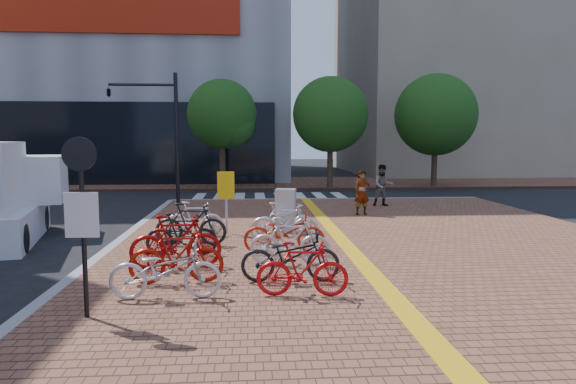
{
  "coord_description": "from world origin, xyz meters",
  "views": [
    {
      "loc": [
        -0.44,
        -11.04,
        2.89
      ],
      "look_at": [
        0.65,
        4.0,
        1.3
      ],
      "focal_mm": 32.0,
      "sensor_mm": 36.0,
      "label": 1
    }
  ],
  "objects": [
    {
      "name": "sidewalk",
      "position": [
        3.0,
        -5.0,
        0.07
      ],
      "size": [
        14.0,
        34.0,
        0.15
      ],
      "primitive_type": "cube",
      "color": "brown",
      "rests_on": "ground"
    },
    {
      "name": "kerb_north",
      "position": [
        3.0,
        12.0,
        0.08
      ],
      "size": [
        14.0,
        0.25,
        0.15
      ],
      "primitive_type": "cube",
      "color": "gray",
      "rests_on": "ground"
    },
    {
      "name": "crosswalk",
      "position": [
        0.5,
        14.0,
        0.01
      ],
      "size": [
        7.5,
        4.0,
        0.01
      ],
      "color": "silver",
      "rests_on": "ground"
    },
    {
      "name": "pedestrian_a",
      "position": [
        3.52,
        6.91,
        0.95
      ],
      "size": [
        0.64,
        0.49,
        1.6
      ],
      "primitive_type": "imported",
      "rotation": [
        0.0,
        0.0,
        0.19
      ],
      "color": "gray",
      "rests_on": "sidewalk"
    },
    {
      "name": "bike_8",
      "position": [
        0.39,
        -0.21,
        0.68
      ],
      "size": [
        1.8,
        0.74,
        1.05
      ],
      "primitive_type": "imported",
      "rotation": [
        0.0,
        0.0,
        1.43
      ],
      "color": "silver",
      "rests_on": "sidewalk"
    },
    {
      "name": "yellow_sign",
      "position": [
        -1.15,
        3.6,
        1.39
      ],
      "size": [
        0.49,
        0.13,
        1.79
      ],
      "color": "#B7B7BC",
      "rests_on": "sidewalk"
    },
    {
      "name": "tactile_strip",
      "position": [
        2.0,
        -5.0,
        0.16
      ],
      "size": [
        0.4,
        34.0,
        0.01
      ],
      "primitive_type": "cube",
      "color": "#F5B115",
      "rests_on": "sidewalk"
    },
    {
      "name": "bike_5",
      "position": [
        -2.03,
        3.38,
        0.63
      ],
      "size": [
        1.63,
        0.54,
        0.96
      ],
      "primitive_type": "imported",
      "rotation": [
        0.0,
        0.0,
        1.51
      ],
      "color": "white",
      "rests_on": "sidewalk"
    },
    {
      "name": "street_trees",
      "position": [
        5.04,
        17.45,
        4.1
      ],
      "size": [
        16.2,
        4.6,
        6.35
      ],
      "color": "#38281E",
      "rests_on": "far_sidewalk"
    },
    {
      "name": "bike_1",
      "position": [
        -1.85,
        -1.45,
        0.68
      ],
      "size": [
        1.8,
        0.62,
        1.07
      ],
      "primitive_type": "imported",
      "rotation": [
        0.0,
        0.0,
        1.64
      ],
      "color": "#A0150B",
      "rests_on": "sidewalk"
    },
    {
      "name": "bike_9",
      "position": [
        0.34,
        0.94,
        0.66
      ],
      "size": [
        1.96,
        0.76,
        1.01
      ],
      "primitive_type": "imported",
      "rotation": [
        0.0,
        0.0,
        1.52
      ],
      "color": "red",
      "rests_on": "sidewalk"
    },
    {
      "name": "bike_2",
      "position": [
        -2.02,
        -0.32,
        0.72
      ],
      "size": [
        1.96,
        0.77,
        1.14
      ],
      "primitive_type": "imported",
      "rotation": [
        0.0,
        0.0,
        1.7
      ],
      "color": "#9F0B0C",
      "rests_on": "sidewalk"
    },
    {
      "name": "bike_10",
      "position": [
        0.42,
        2.04,
        0.69
      ],
      "size": [
        1.86,
        0.73,
        1.09
      ],
      "primitive_type": "imported",
      "rotation": [
        0.0,
        0.0,
        1.44
      ],
      "color": "silver",
      "rests_on": "sidewalk"
    },
    {
      "name": "far_sidewalk",
      "position": [
        0.0,
        21.0,
        0.07
      ],
      "size": [
        70.0,
        8.0,
        0.15
      ],
      "primitive_type": "cube",
      "color": "brown",
      "rests_on": "ground"
    },
    {
      "name": "notice_sign",
      "position": [
        -2.97,
        -3.24,
        1.89
      ],
      "size": [
        0.51,
        0.12,
        2.76
      ],
      "color": "black",
      "rests_on": "sidewalk"
    },
    {
      "name": "bike_11",
      "position": [
        0.48,
        3.2,
        0.59
      ],
      "size": [
        1.77,
        0.9,
        0.89
      ],
      "primitive_type": "imported",
      "rotation": [
        0.0,
        0.0,
        1.77
      ],
      "color": "silver",
      "rests_on": "sidewalk"
    },
    {
      "name": "utility_box",
      "position": [
        0.57,
        3.82,
        0.78
      ],
      "size": [
        0.65,
        0.53,
        1.26
      ],
      "primitive_type": "cube",
      "rotation": [
        0.0,
        0.0,
        -0.21
      ],
      "color": "silver",
      "rests_on": "sidewalk"
    },
    {
      "name": "bike_7",
      "position": [
        0.3,
        -1.48,
        0.65
      ],
      "size": [
        1.9,
        0.69,
        0.99
      ],
      "primitive_type": "imported",
      "rotation": [
        0.0,
        0.0,
        1.55
      ],
      "color": "black",
      "rests_on": "sidewalk"
    },
    {
      "name": "bike_3",
      "position": [
        -2.07,
        0.92,
        0.65
      ],
      "size": [
        1.67,
        0.48,
        1.0
      ],
      "primitive_type": "imported",
      "rotation": [
        0.0,
        0.0,
        1.57
      ],
      "color": "black",
      "rests_on": "sidewalk"
    },
    {
      "name": "bike_0",
      "position": [
        -1.9,
        -2.37,
        0.65
      ],
      "size": [
        1.91,
        0.69,
        1.0
      ],
      "primitive_type": "imported",
      "rotation": [
        0.0,
        0.0,
        1.58
      ],
      "color": "silver",
      "rests_on": "sidewalk"
    },
    {
      "name": "ground",
      "position": [
        0.0,
        0.0,
        0.0
      ],
      "size": [
        120.0,
        120.0,
        0.0
      ],
      "primitive_type": "plane",
      "color": "black",
      "rests_on": "ground"
    },
    {
      "name": "traffic_light_pole",
      "position": [
        -4.75,
        10.65,
        3.89
      ],
      "size": [
        2.91,
        1.12,
        5.41
      ],
      "color": "black",
      "rests_on": "sidewalk"
    },
    {
      "name": "pedestrian_b",
      "position": [
        4.88,
        9.22,
        0.99
      ],
      "size": [
        0.85,
        0.68,
        1.68
      ],
      "primitive_type": "imported",
      "rotation": [
        0.0,
        0.0,
        -0.05
      ],
      "color": "#515666",
      "rests_on": "sidewalk"
    },
    {
      "name": "bike_6",
      "position": [
        0.44,
        -2.41,
        0.63
      ],
      "size": [
        1.64,
        0.61,
        0.96
      ],
      "primitive_type": "imported",
      "rotation": [
        0.0,
        0.0,
        1.47
      ],
      "color": "red",
      "rests_on": "sidewalk"
    },
    {
      "name": "bike_4",
      "position": [
        -1.98,
        2.02,
        0.7
      ],
      "size": [
        1.87,
        0.66,
        1.1
      ],
      "primitive_type": "imported",
      "rotation": [
        0.0,
        0.0,
        1.49
      ],
      "color": "black",
      "rests_on": "sidewalk"
    },
    {
      "name": "building_beige",
      "position": [
        18.0,
        32.0,
        9.0
      ],
      "size": [
        20.0,
        18.0,
        18.0
      ],
      "primitive_type": "cube",
      "color": "gray",
      "rests_on": "ground"
    }
  ]
}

